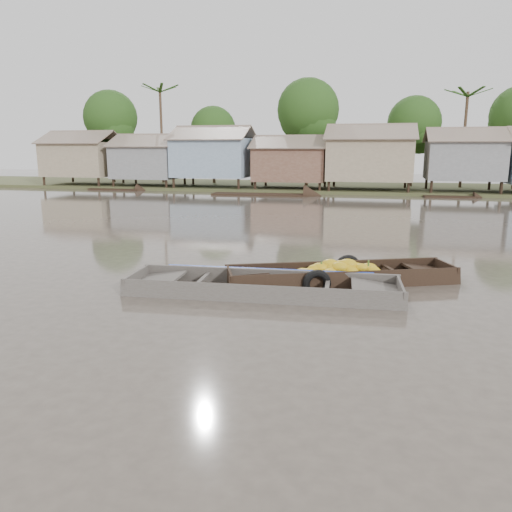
# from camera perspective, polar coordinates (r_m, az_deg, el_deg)

# --- Properties ---
(ground) EXTENTS (120.00, 120.00, 0.00)m
(ground) POSITION_cam_1_polar(r_m,az_deg,el_deg) (12.74, -1.29, -4.00)
(ground) COLOR #484037
(ground) RESTS_ON ground
(riverbank) EXTENTS (120.00, 12.47, 10.22)m
(riverbank) POSITION_cam_1_polar(r_m,az_deg,el_deg) (43.69, 13.65, 11.33)
(riverbank) COLOR #384723
(riverbank) RESTS_ON ground
(banana_boat) EXTENTS (6.30, 3.69, 0.86)m
(banana_boat) POSITION_cam_1_polar(r_m,az_deg,el_deg) (13.67, 9.32, -2.19)
(banana_boat) COLOR black
(banana_boat) RESTS_ON ground
(viewer_boat) EXTENTS (6.93, 2.23, 0.55)m
(viewer_boat) POSITION_cam_1_polar(r_m,az_deg,el_deg) (12.56, 0.85, -4.02)
(viewer_boat) COLOR #403A36
(viewer_boat) RESTS_ON ground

